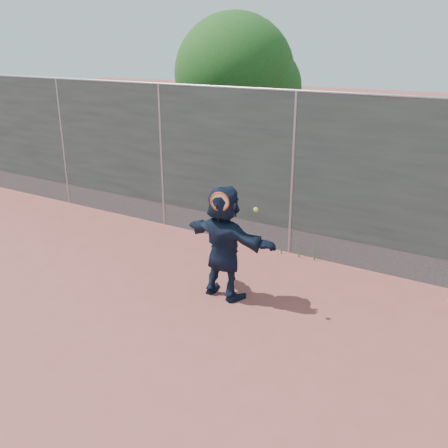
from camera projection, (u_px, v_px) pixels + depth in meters
The scene contains 6 objects.
ground at pixel (181, 339), 6.74m from camera, with size 80.00×80.00×0.00m, color #9E4C42.
player at pixel (224, 242), 7.62m from camera, with size 1.67×0.53×1.80m, color #121D32.
fence at pixel (293, 172), 9.00m from camera, with size 20.00×0.06×3.03m.
swing_action at pixel (223, 204), 7.17m from camera, with size 0.75×0.13×0.51m.
tree_left at pixel (241, 78), 12.38m from camera, with size 3.15×3.00×4.53m.
weed_clump at pixel (301, 251), 9.26m from camera, with size 0.68×0.07×0.30m.
Camera 1 is at (3.54, -4.63, 3.77)m, focal length 40.00 mm.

